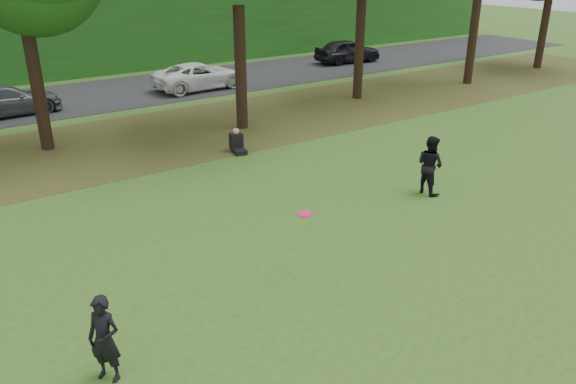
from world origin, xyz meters
The scene contains 9 objects.
ground centered at (0.00, 0.00, 0.00)m, with size 120.00×120.00×0.00m, color #334E18.
leaf_litter centered at (0.00, 13.00, 0.01)m, with size 60.00×7.00×0.01m, color #4D391B.
street centered at (0.00, 21.00, 0.01)m, with size 70.00×7.00×0.02m, color black.
far_hedge centered at (0.00, 27.00, 2.50)m, with size 70.00×3.00×5.00m, color #1C5117.
player_left centered at (-4.94, 1.14, 0.76)m, with size 0.56×0.37×1.53m, color black.
player_right centered at (5.12, 3.59, 0.85)m, with size 0.83×0.64×1.70m, color black.
parked_cars centered at (0.05, 19.90, 0.68)m, with size 40.03×3.78×1.44m.
frisbee centered at (-0.47, 1.94, 1.44)m, with size 0.35×0.35×0.06m.
seated_person centered at (2.37, 9.83, 0.31)m, with size 0.52×0.79×0.83m.
Camera 1 is at (-6.61, -6.46, 6.38)m, focal length 35.00 mm.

